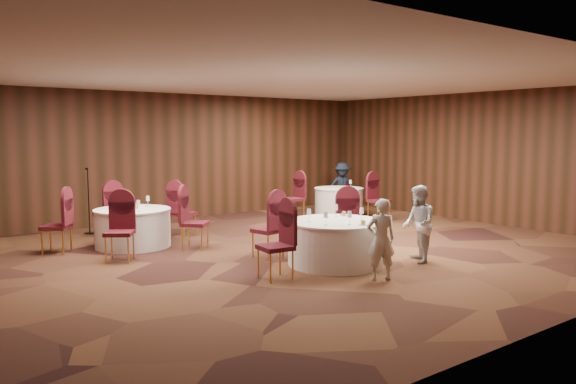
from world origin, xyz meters
TOP-DOWN VIEW (x-y plane):
  - ground at (0.00, 0.00)m, footprint 12.00×12.00m
  - room_shell at (0.00, 0.00)m, footprint 12.00×12.00m
  - table_main at (0.13, -1.23)m, footprint 1.63×1.63m
  - table_left at (-2.02, 2.26)m, footprint 1.46×1.46m
  - table_right at (4.00, 2.97)m, footprint 1.31×1.31m
  - chairs_main at (-0.21, -0.62)m, footprint 2.97×1.87m
  - chairs_left at (-2.00, 2.26)m, footprint 3.32×2.96m
  - chairs_right at (3.51, 2.55)m, footprint 2.07×2.14m
  - tabletop_main at (0.27, -1.34)m, footprint 1.17×1.07m
  - tabletop_left at (-2.02, 2.25)m, footprint 0.80×0.75m
  - tabletop_right at (4.22, 2.75)m, footprint 0.08×0.08m
  - mic_stand at (-2.24, 4.21)m, footprint 0.24×0.24m
  - woman_a at (0.00, -2.37)m, footprint 0.53×0.46m
  - woman_b at (1.36, -1.94)m, footprint 0.78×0.81m
  - man_c at (4.83, 3.73)m, footprint 1.01×0.89m

SIDE VIEW (x-z plane):
  - ground at x=0.00m, z-range 0.00..0.00m
  - table_left at x=-2.02m, z-range 0.01..0.75m
  - table_main at x=0.13m, z-range 0.01..0.75m
  - table_right at x=4.00m, z-range 0.01..0.75m
  - mic_stand at x=-2.24m, z-range -0.31..1.13m
  - chairs_main at x=-0.21m, z-range 0.00..1.00m
  - chairs_left at x=-2.00m, z-range 0.00..1.00m
  - chairs_right at x=3.51m, z-range 0.00..1.00m
  - woman_a at x=0.00m, z-range 0.00..1.23m
  - woman_b at x=1.36m, z-range 0.00..1.32m
  - man_c at x=4.83m, z-range 0.00..1.36m
  - tabletop_left at x=-2.02m, z-range 0.71..0.93m
  - tabletop_main at x=0.27m, z-range 0.74..0.95m
  - tabletop_right at x=4.22m, z-range 0.79..1.01m
  - room_shell at x=0.00m, z-range -4.04..7.96m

